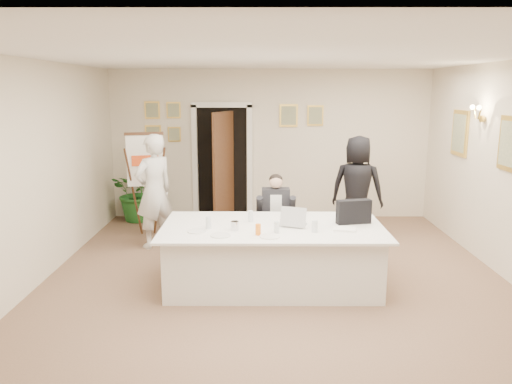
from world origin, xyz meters
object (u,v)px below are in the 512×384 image
object	(u,v)px
oj_glass	(258,230)
steel_jug	(235,226)
laptop	(292,214)
paper_stack	(345,229)
standing_man	(154,191)
potted_palm	(140,191)
conference_table	(272,255)
laptop_bag	(354,212)
seated_man	(276,217)
standing_woman	(357,188)
flip_chart	(146,189)

from	to	relation	value
oj_glass	steel_jug	bearing A→B (deg)	144.61
laptop	paper_stack	bearing A→B (deg)	-0.23
standing_man	potted_palm	xyz separation A→B (m)	(-0.61, 1.60, -0.33)
conference_table	oj_glass	xyz separation A→B (m)	(-0.18, -0.40, 0.45)
standing_man	potted_palm	bearing A→B (deg)	-111.88
conference_table	laptop_bag	world-z (taller)	laptop_bag
seated_man	standing_man	bearing A→B (deg)	162.89
potted_palm	laptop	xyz separation A→B (m)	(2.64, -3.16, 0.35)
seated_man	laptop	size ratio (longest dim) A/B	3.65
conference_table	laptop_bag	size ratio (longest dim) A/B	6.32
conference_table	seated_man	world-z (taller)	seated_man
standing_woman	steel_jug	world-z (taller)	standing_woman
paper_stack	oj_glass	distance (m)	1.06
standing_woman	standing_man	bearing A→B (deg)	25.67
standing_woman	paper_stack	size ratio (longest dim) A/B	6.47
oj_glass	standing_woman	bearing A→B (deg)	55.93
flip_chart	paper_stack	xyz separation A→B (m)	(2.91, -2.42, -0.00)
standing_woman	laptop	distance (m)	2.29
conference_table	standing_man	xyz separation A→B (m)	(-1.79, 1.58, 0.49)
flip_chart	standing_woman	distance (m)	3.49
standing_woman	potted_palm	xyz separation A→B (m)	(-3.83, 1.20, -0.30)
paper_stack	steel_jug	bearing A→B (deg)	-179.73
conference_table	standing_woman	xyz separation A→B (m)	(1.43, 1.98, 0.46)
conference_table	laptop_bag	bearing A→B (deg)	6.14
standing_woman	seated_man	bearing A→B (deg)	54.31
laptop	standing_woman	bearing A→B (deg)	78.35
potted_palm	oj_glass	size ratio (longest dim) A/B	8.61
conference_table	laptop_bag	distance (m)	1.16
conference_table	standing_woman	bearing A→B (deg)	54.17
paper_stack	steel_jug	size ratio (longest dim) A/B	2.41
oj_glass	seated_man	bearing A→B (deg)	79.71
standing_man	standing_woman	world-z (taller)	standing_man
flip_chart	steel_jug	distance (m)	2.90
seated_man	paper_stack	bearing A→B (deg)	-56.94
laptop_bag	oj_glass	distance (m)	1.31
laptop_bag	potted_palm	bearing A→B (deg)	126.10
potted_palm	laptop_bag	bearing A→B (deg)	-41.97
standing_woman	laptop_bag	distance (m)	1.92
flip_chart	standing_man	size ratio (longest dim) A/B	0.96
standing_woman	potted_palm	distance (m)	4.02
seated_man	standing_woman	xyz separation A→B (m)	(1.36, 0.97, 0.22)
standing_woman	laptop	xyz separation A→B (m)	(-1.19, -1.96, 0.06)
flip_chart	standing_woman	xyz separation A→B (m)	(3.48, -0.24, 0.07)
potted_palm	conference_table	bearing A→B (deg)	-53.01
flip_chart	potted_palm	xyz separation A→B (m)	(-0.35, 0.96, -0.23)
steel_jug	potted_palm	bearing A→B (deg)	119.79
standing_man	paper_stack	xyz separation A→B (m)	(2.64, -1.78, -0.10)
flip_chart	steel_jug	world-z (taller)	flip_chart
potted_palm	laptop_bag	xyz separation A→B (m)	(3.42, -3.07, 0.37)
laptop	paper_stack	distance (m)	0.66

